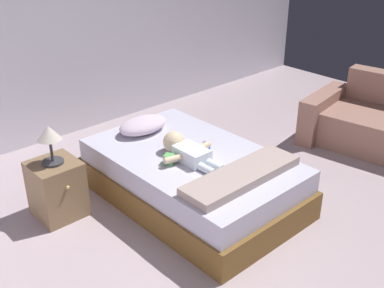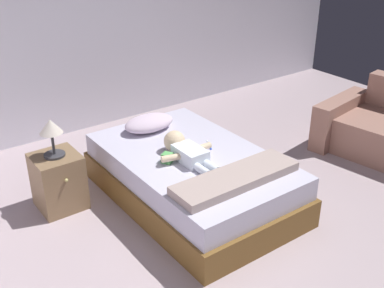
{
  "view_description": "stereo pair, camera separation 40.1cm",
  "coord_description": "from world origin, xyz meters",
  "views": [
    {
      "loc": [
        -2.41,
        -1.77,
        2.37
      ],
      "look_at": [
        0.06,
        0.93,
        0.56
      ],
      "focal_mm": 44.51,
      "sensor_mm": 36.0,
      "label": 1
    },
    {
      "loc": [
        -2.1,
        -2.03,
        2.37
      ],
      "look_at": [
        0.06,
        0.93,
        0.56
      ],
      "focal_mm": 44.51,
      "sensor_mm": 36.0,
      "label": 2
    }
  ],
  "objects": [
    {
      "name": "toothbrush",
      "position": [
        0.28,
        0.97,
        0.47
      ],
      "size": [
        0.07,
        0.14,
        0.02
      ],
      "color": "blue",
      "rests_on": "bed"
    },
    {
      "name": "baby",
      "position": [
        -0.03,
        0.92,
        0.53
      ],
      "size": [
        0.5,
        0.64,
        0.19
      ],
      "color": "white",
      "rests_on": "bed"
    },
    {
      "name": "nightstand",
      "position": [
        -0.94,
        1.52,
        0.25
      ],
      "size": [
        0.38,
        0.41,
        0.5
      ],
      "color": "olive",
      "rests_on": "ground_plane"
    },
    {
      "name": "wall_behind_bed",
      "position": [
        0.0,
        3.0,
        1.26
      ],
      "size": [
        8.0,
        0.12,
        2.51
      ],
      "primitive_type": "cube",
      "color": "silver",
      "rests_on": "ground_plane"
    },
    {
      "name": "ground_plane",
      "position": [
        0.0,
        0.0,
        0.0
      ],
      "size": [
        8.0,
        8.0,
        0.0
      ],
      "primitive_type": "plane",
      "color": "#AC999F"
    },
    {
      "name": "blanket",
      "position": [
        0.06,
        0.35,
        0.49
      ],
      "size": [
        1.07,
        0.32,
        0.07
      ],
      "color": "#A7938C",
      "rests_on": "bed"
    },
    {
      "name": "pillow",
      "position": [
        0.03,
        1.58,
        0.53
      ],
      "size": [
        0.5,
        0.31,
        0.15
      ],
      "color": "silver",
      "rests_on": "bed"
    },
    {
      "name": "lamp",
      "position": [
        -0.94,
        1.52,
        0.74
      ],
      "size": [
        0.19,
        0.19,
        0.33
      ],
      "color": "#333338",
      "rests_on": "nightstand"
    },
    {
      "name": "toy_block",
      "position": [
        -0.19,
        0.94,
        0.5
      ],
      "size": [
        0.11,
        0.11,
        0.08
      ],
      "color": "#5AB35B",
      "rests_on": "bed"
    },
    {
      "name": "bed",
      "position": [
        0.06,
        0.93,
        0.22
      ],
      "size": [
        1.19,
        1.93,
        0.46
      ],
      "color": "brown",
      "rests_on": "ground_plane"
    }
  ]
}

